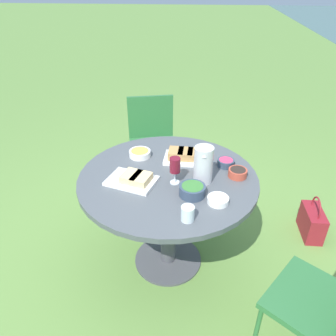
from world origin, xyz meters
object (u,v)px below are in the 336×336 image
(chair_near_right, at_px, (152,136))
(handbag, at_px, (312,222))
(water_pitcher, at_px, (203,165))
(chair_near_left, at_px, (334,302))
(dining_table, at_px, (168,192))
(wine_glass, at_px, (175,166))

(chair_near_right, distance_m, handbag, 1.61)
(chair_near_right, height_order, water_pitcher, water_pitcher)
(chair_near_right, bearing_deg, handbag, 64.36)
(chair_near_left, bearing_deg, dining_table, -127.92)
(handbag, bearing_deg, chair_near_left, -14.85)
(chair_near_left, xyz_separation_m, water_pitcher, (-0.65, -0.65, 0.37))
(dining_table, relative_size, chair_near_left, 1.31)
(chair_near_left, distance_m, chair_near_right, 2.09)
(water_pitcher, height_order, wine_glass, water_pitcher)
(dining_table, xyz_separation_m, water_pitcher, (0.04, 0.22, 0.25))
(chair_near_left, xyz_separation_m, handbag, (-1.08, 0.29, -0.40))
(dining_table, height_order, handbag, dining_table)
(chair_near_left, relative_size, chair_near_right, 1.00)
(chair_near_right, bearing_deg, water_pitcher, 22.93)
(chair_near_left, xyz_separation_m, wine_glass, (-0.61, -0.83, 0.37))
(dining_table, bearing_deg, water_pitcher, 80.38)
(water_pitcher, bearing_deg, dining_table, -99.62)
(chair_near_left, distance_m, water_pitcher, 0.99)
(water_pitcher, bearing_deg, chair_near_right, -157.07)
(wine_glass, bearing_deg, chair_near_right, -165.45)
(dining_table, height_order, chair_near_left, chair_near_left)
(dining_table, height_order, wine_glass, wine_glass)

